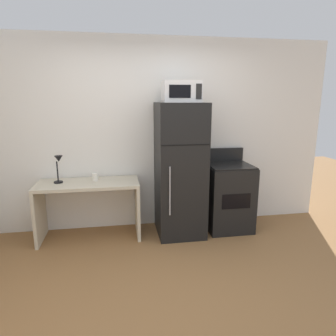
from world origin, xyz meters
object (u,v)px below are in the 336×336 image
Objects in this scene: desk_lamp at (58,165)px; refrigerator at (180,170)px; coffee_mug at (95,177)px; desk at (89,198)px; oven_range at (228,196)px; microwave at (181,92)px.

desk_lamp is 1.54m from refrigerator.
desk is at bearing -143.93° from coffee_mug.
desk_lamp is 2.29m from oven_range.
oven_range is at bearing -2.72° from coffee_mug.
coffee_mug is at bearing 36.07° from desk.
desk is at bearing 176.49° from microwave.
desk_lamp is at bearing -174.29° from coffee_mug.
microwave is at bearing -89.69° from refrigerator.
microwave reaches higher than desk.
refrigerator is 1.00m from microwave.
desk is 2.80× the size of microwave.
desk is 0.57m from desk_lamp.
coffee_mug is 0.05× the size of refrigerator.
oven_range is (0.69, 0.05, -1.41)m from microwave.
desk is 1.17× the size of oven_range.
desk_lamp is 3.72× the size of coffee_mug.
desk_lamp is 1.78m from microwave.
desk_lamp reaches higher than desk.
refrigerator is at bearing -177.34° from oven_range.
microwave reaches higher than coffee_mug.
desk is at bearing 179.40° from oven_range.
desk is at bearing 177.50° from refrigerator.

